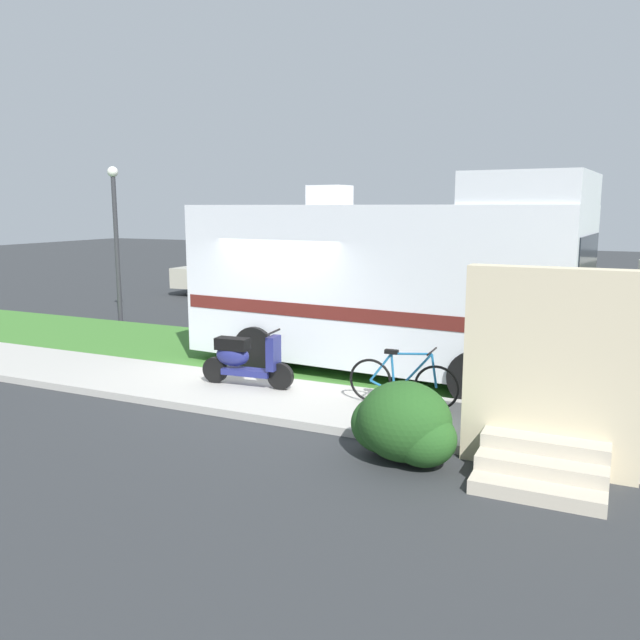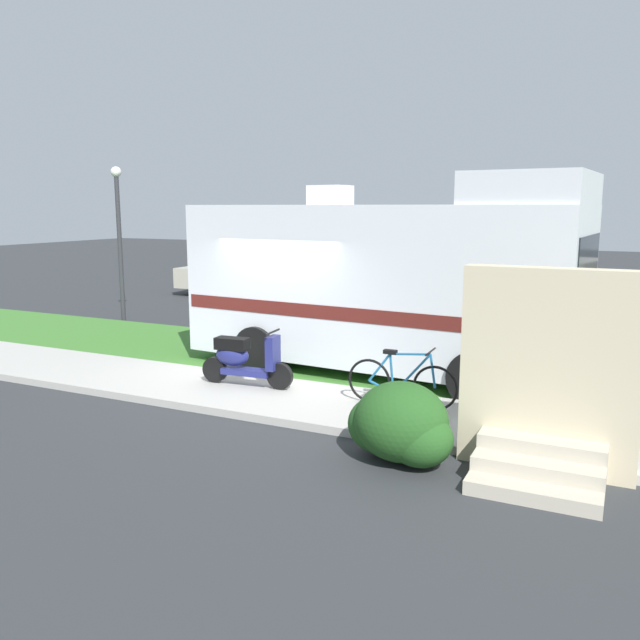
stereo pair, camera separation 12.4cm
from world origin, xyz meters
name	(u,v)px [view 2 (the right image)]	position (x,y,z in m)	size (l,w,h in m)	color
ground_plane	(274,379)	(0.00, 0.00, 0.00)	(80.00, 80.00, 0.00)	#2D3033
sidewalk	(238,393)	(0.00, -1.20, 0.06)	(24.00, 2.00, 0.12)	#ADAAA3
grass_strip	(311,360)	(0.00, 1.50, 0.04)	(24.00, 3.40, 0.08)	#3D752D
motorhome_rv	(386,282)	(1.65, 1.26, 1.72)	(7.23, 3.01, 3.61)	silver
scooter	(243,359)	(-0.05, -0.94, 0.58)	(1.66, 0.50, 0.97)	black
bicycle	(401,382)	(2.71, -0.90, 0.50)	(1.70, 0.52, 0.89)	black
pickup_truck_far	(276,271)	(-5.10, 9.17, 0.92)	(5.82, 2.19, 1.70)	#B7B29E
porch_steps	(546,393)	(4.91, -2.29, 0.97)	(2.00, 1.26, 2.40)	#BCB29E
bush_by_porch	(400,425)	(3.29, -2.69, 0.46)	(1.38, 1.04, 0.98)	#23511E
bottle_green	(529,415)	(4.55, -0.82, 0.22)	(0.07, 0.07, 0.23)	#B2B2B7
bottle_spare	(469,406)	(3.71, -0.77, 0.21)	(0.06, 0.06, 0.22)	navy
street_lamp_post	(119,228)	(-6.78, 3.60, 2.51)	(0.28, 0.28, 4.12)	#333338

